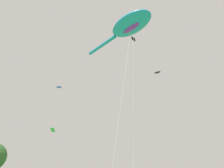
{
  "coord_description": "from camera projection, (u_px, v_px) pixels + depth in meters",
  "views": [
    {
      "loc": [
        -8.9,
        2.09,
        1.37
      ],
      "look_at": [
        -0.97,
        7.65,
        5.99
      ],
      "focal_mm": 31.19,
      "sensor_mm": 36.0,
      "label": 1
    }
  ],
  "objects": [
    {
      "name": "big_show_kite",
      "position": [
        129.0,
        26.0,
        16.21
      ],
      "size": [
        4.42,
        7.56,
        13.21
      ],
      "rotation": [
        0.0,
        0.0,
        -1.78
      ],
      "color": "#1E8CBF",
      "rests_on": "ground"
    },
    {
      "name": "small_kite_stunt_black",
      "position": [
        133.0,
        48.0,
        23.76
      ],
      "size": [
        4.65,
        1.85,
        17.69
      ],
      "rotation": [
        0.0,
        0.0,
        -1.39
      ],
      "color": "black",
      "rests_on": "ground"
    },
    {
      "name": "small_kite_box_yellow",
      "position": [
        133.0,
        19.0,
        21.69
      ],
      "size": [
        1.56,
        1.22,
        17.78
      ],
      "rotation": [
        0.0,
        0.0,
        2.99
      ],
      "color": "black",
      "rests_on": "ground"
    },
    {
      "name": "small_kite_bird_shape",
      "position": [
        54.0,
        133.0,
        24.72
      ],
      "size": [
        2.47,
        4.36,
        7.09
      ],
      "rotation": [
        0.0,
        0.0,
        0.29
      ],
      "color": "green",
      "rests_on": "ground"
    },
    {
      "name": "small_kite_delta_white",
      "position": [
        59.0,
        88.0,
        40.6
      ],
      "size": [
        2.46,
        3.92,
        18.51
      ],
      "rotation": [
        0.0,
        0.0,
        -0.86
      ],
      "color": "blue",
      "rests_on": "ground"
    },
    {
      "name": "small_kite_streamer_purple",
      "position": [
        158.0,
        74.0,
        23.93
      ],
      "size": [
        1.73,
        1.63,
        13.17
      ],
      "rotation": [
        0.0,
        0.0,
        1.52
      ],
      "color": "black",
      "rests_on": "ground"
    }
  ]
}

